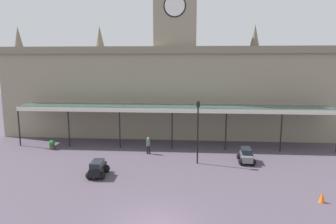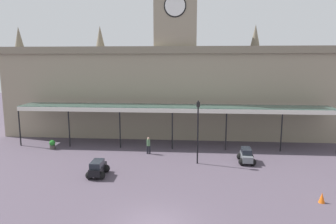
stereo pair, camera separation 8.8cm
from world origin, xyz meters
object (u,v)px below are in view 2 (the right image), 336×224
(car_grey_estate, at_px, (246,156))
(victorian_lamppost, at_px, (198,125))
(pedestrian_near_entrance, at_px, (148,145))
(planter_by_canopy, at_px, (52,145))
(traffic_cone, at_px, (322,198))
(car_black_estate, at_px, (98,169))

(car_grey_estate, xyz_separation_m, victorian_lamppost, (-4.38, -0.60, 2.90))
(pedestrian_near_entrance, distance_m, planter_by_canopy, 10.23)
(car_grey_estate, height_order, planter_by_canopy, car_grey_estate)
(planter_by_canopy, bearing_deg, car_grey_estate, -8.08)
(car_grey_estate, height_order, pedestrian_near_entrance, pedestrian_near_entrance)
(traffic_cone, bearing_deg, victorian_lamppost, 137.95)
(traffic_cone, bearing_deg, car_grey_estate, 114.35)
(pedestrian_near_entrance, height_order, traffic_cone, pedestrian_near_entrance)
(car_grey_estate, relative_size, planter_by_canopy, 2.38)
(car_black_estate, height_order, victorian_lamppost, victorian_lamppost)
(car_grey_estate, bearing_deg, planter_by_canopy, 171.92)
(traffic_cone, bearing_deg, pedestrian_near_entrance, 142.71)
(car_grey_estate, bearing_deg, victorian_lamppost, -172.24)
(victorian_lamppost, distance_m, traffic_cone, 11.02)
(car_black_estate, distance_m, traffic_cone, 16.13)
(pedestrian_near_entrance, height_order, victorian_lamppost, victorian_lamppost)
(traffic_cone, xyz_separation_m, planter_by_canopy, (-22.78, 10.42, 0.15))
(car_black_estate, distance_m, victorian_lamppost, 9.18)
(car_black_estate, distance_m, planter_by_canopy, 9.91)
(car_black_estate, height_order, traffic_cone, car_black_estate)
(pedestrian_near_entrance, bearing_deg, planter_by_canopy, 175.37)
(victorian_lamppost, xyz_separation_m, traffic_cone, (7.85, -7.08, -3.13))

